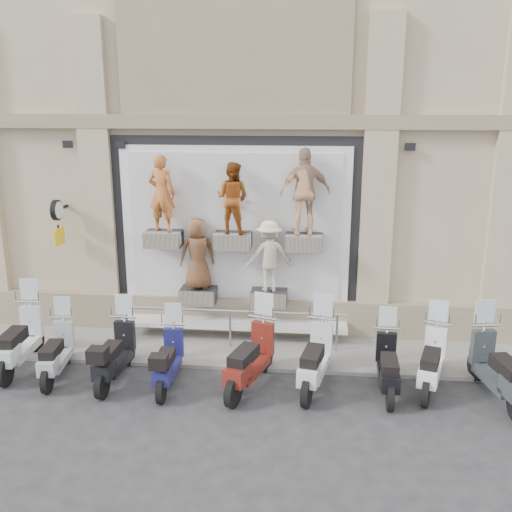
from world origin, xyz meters
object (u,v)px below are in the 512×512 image
at_px(scooter_d, 114,343).
at_px(scooter_h, 389,355).
at_px(scooter_j, 500,357).
at_px(scooter_f, 250,347).
at_px(guard_rail, 230,330).
at_px(scooter_i, 433,350).
at_px(scooter_e, 168,350).
at_px(clock_sign_bracket, 58,217).
at_px(scooter_g, 316,347).
at_px(scooter_c, 56,342).
at_px(scooter_b, 19,329).

relative_size(scooter_d, scooter_h, 1.05).
bearing_deg(scooter_j, scooter_f, 168.99).
distance_m(guard_rail, scooter_i, 4.25).
distance_m(scooter_d, scooter_e, 1.08).
bearing_deg(clock_sign_bracket, scooter_j, -13.26).
distance_m(scooter_g, scooter_j, 3.28).
bearing_deg(scooter_c, scooter_d, -9.59).
bearing_deg(scooter_j, guard_rail, 151.02).
xyz_separation_m(scooter_b, scooter_j, (9.23, -0.36, -0.00)).
height_order(scooter_e, scooter_i, scooter_i).
distance_m(scooter_f, scooter_j, 4.50).
xyz_separation_m(scooter_b, scooter_g, (5.94, -0.22, -0.02)).
height_order(guard_rail, scooter_h, scooter_h).
bearing_deg(scooter_i, clock_sign_bracket, -176.08).
bearing_deg(scooter_b, scooter_d, -13.24).
relative_size(guard_rail, scooter_c, 2.81).
distance_m(guard_rail, scooter_c, 3.59).
relative_size(scooter_g, scooter_i, 1.06).
distance_m(guard_rail, scooter_e, 1.98).
relative_size(scooter_b, scooter_e, 1.16).
xyz_separation_m(scooter_i, scooter_j, (1.11, -0.31, 0.06)).
distance_m(scooter_b, scooter_c, 0.94).
relative_size(scooter_h, scooter_j, 0.87).
height_order(clock_sign_bracket, scooter_b, clock_sign_bracket).
xyz_separation_m(clock_sign_bracket, scooter_e, (2.97, -2.20, -2.07)).
distance_m(scooter_e, scooter_j, 6.06).
relative_size(guard_rail, scooter_j, 2.43).
bearing_deg(scooter_h, scooter_c, -177.60).
bearing_deg(clock_sign_bracket, scooter_e, -36.54).
relative_size(scooter_b, scooter_c, 1.16).
height_order(guard_rail, scooter_e, scooter_e).
relative_size(clock_sign_bracket, scooter_d, 0.53).
distance_m(scooter_g, scooter_h, 1.35).
distance_m(clock_sign_bracket, scooter_g, 6.39).
distance_m(guard_rail, scooter_b, 4.32).
bearing_deg(scooter_h, guard_rail, 156.08).
relative_size(guard_rail, scooter_i, 2.63).
xyz_separation_m(scooter_d, scooter_j, (7.13, -0.02, 0.07)).
relative_size(scooter_c, scooter_e, 1.00).
xyz_separation_m(scooter_b, scooter_d, (2.09, -0.33, -0.07)).
bearing_deg(clock_sign_bracket, scooter_f, -25.19).
xyz_separation_m(scooter_e, scooter_h, (4.12, 0.17, 0.01)).
distance_m(scooter_d, scooter_g, 3.85).
xyz_separation_m(scooter_f, scooter_h, (2.56, 0.10, -0.10)).
bearing_deg(scooter_g, scooter_h, 9.63).
relative_size(clock_sign_bracket, scooter_j, 0.49).
distance_m(scooter_b, scooter_e, 3.20).
height_order(guard_rail, scooter_d, scooter_d).
height_order(scooter_c, scooter_j, scooter_j).
bearing_deg(guard_rail, scooter_g, -39.62).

